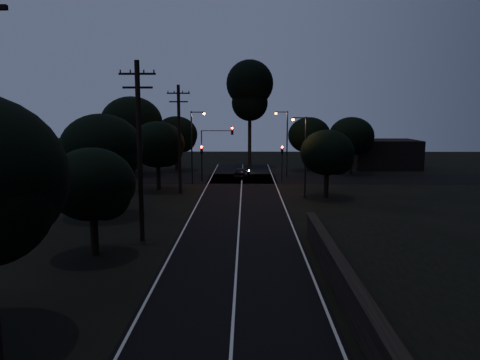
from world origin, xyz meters
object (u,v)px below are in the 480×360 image
object	(u,v)px
tall_pine	(250,90)
streetlight_c	(304,151)
signal_right	(282,157)
signal_mast	(216,144)
utility_pole_mid	(139,149)
signal_left	(202,157)
streetlight_b	(286,139)
car	(242,173)
utility_pole_far	(179,137)
streetlight_a	(193,142)

from	to	relation	value
tall_pine	streetlight_c	bearing A→B (deg)	-79.07
signal_right	signal_mast	size ratio (longest dim) A/B	0.66
utility_pole_mid	signal_mast	bearing A→B (deg)	82.96
signal_left	streetlight_b	world-z (taller)	streetlight_b
car	streetlight_c	bearing A→B (deg)	124.67
streetlight_b	streetlight_c	bearing A→B (deg)	-87.86
utility_pole_mid	signal_mast	size ratio (longest dim) A/B	1.76
utility_pole_mid	signal_left	distance (m)	25.19
utility_pole_far	utility_pole_mid	bearing A→B (deg)	-90.00
utility_pole_far	streetlight_c	xyz separation A→B (m)	(11.83, -2.00, -1.13)
signal_left	signal_mast	distance (m)	2.26
signal_right	car	distance (m)	5.75
signal_left	streetlight_b	bearing A→B (deg)	22.05
streetlight_b	utility_pole_mid	bearing A→B (deg)	-111.30
tall_pine	signal_right	xyz separation A→B (m)	(3.60, -15.01, -8.20)
tall_pine	signal_right	bearing A→B (deg)	-76.51
signal_left	signal_mast	size ratio (longest dim) A/B	0.66
tall_pine	signal_left	xyz separation A→B (m)	(-5.60, -15.01, -8.20)
tall_pine	streetlight_a	xyz separation A→B (m)	(-6.31, -17.00, -6.41)
streetlight_a	streetlight_b	world-z (taller)	same
signal_left	streetlight_b	size ratio (longest dim) A/B	0.51
utility_pole_mid	streetlight_c	distance (m)	19.15
utility_pole_mid	signal_left	world-z (taller)	utility_pole_mid
streetlight_a	car	xyz separation A→B (m)	(5.27, 4.59, -3.99)
tall_pine	streetlight_b	size ratio (longest dim) A/B	1.91
streetlight_a	utility_pole_far	bearing A→B (deg)	-96.59
tall_pine	streetlight_b	bearing A→B (deg)	-68.62
tall_pine	car	size ratio (longest dim) A/B	4.02
signal_mast	car	size ratio (longest dim) A/B	1.64
signal_left	streetlight_a	xyz separation A→B (m)	(-0.71, -1.99, 1.80)
signal_mast	utility_pole_far	bearing A→B (deg)	-111.11
signal_mast	streetlight_b	distance (m)	9.15
utility_pole_far	tall_pine	distance (m)	24.68
utility_pole_mid	tall_pine	distance (m)	40.95
streetlight_b	streetlight_c	size ratio (longest dim) A/B	1.07
streetlight_a	signal_left	bearing A→B (deg)	70.41
utility_pole_mid	streetlight_b	world-z (taller)	utility_pole_mid
signal_left	signal_mast	world-z (taller)	signal_mast
streetlight_a	streetlight_c	bearing A→B (deg)	-35.69
signal_left	streetlight_c	bearing A→B (deg)	-43.76
utility_pole_far	car	size ratio (longest dim) A/B	2.75
signal_mast	car	xyz separation A→B (m)	(2.87, 2.60, -3.69)
tall_pine	signal_left	world-z (taller)	tall_pine
streetlight_c	tall_pine	bearing A→B (deg)	100.93
signal_left	streetlight_a	bearing A→B (deg)	-109.59
streetlight_c	utility_pole_far	bearing A→B (deg)	170.40
utility_pole_far	car	world-z (taller)	utility_pole_far
streetlight_a	signal_right	bearing A→B (deg)	11.34
signal_right	streetlight_c	xyz separation A→B (m)	(1.23, -9.99, 1.51)
tall_pine	signal_right	distance (m)	17.48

